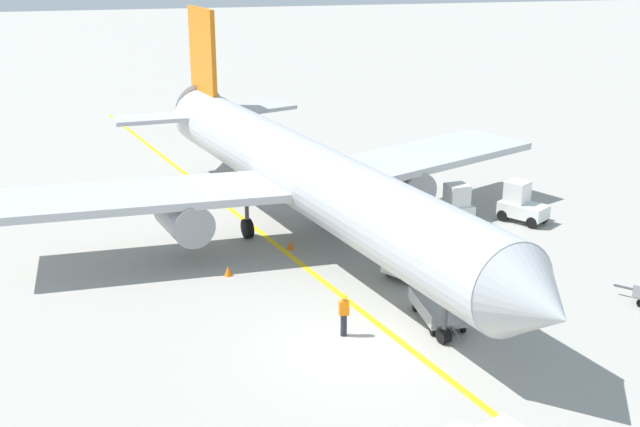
{
  "coord_description": "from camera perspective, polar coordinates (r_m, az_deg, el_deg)",
  "views": [
    {
      "loc": [
        -7.36,
        -25.34,
        14.06
      ],
      "look_at": [
        0.64,
        7.86,
        2.5
      ],
      "focal_mm": 46.03,
      "sensor_mm": 36.0,
      "label": 1
    }
  ],
  "objects": [
    {
      "name": "ground_plane",
      "position": [
        29.9,
        2.37,
        -9.37
      ],
      "size": [
        300.0,
        300.0,
        0.0
      ],
      "primitive_type": "plane",
      "color": "#9E9B93"
    },
    {
      "name": "taxi_line_yellow",
      "position": [
        34.38,
        1.12,
        -5.44
      ],
      "size": [
        18.86,
        77.88,
        0.01
      ],
      "primitive_type": "cube",
      "rotation": [
        0.0,
        0.0,
        0.23
      ],
      "color": "yellow",
      "rests_on": "ground"
    },
    {
      "name": "airliner",
      "position": [
        39.05,
        -1.4,
        2.88
      ],
      "size": [
        27.94,
        34.98,
        10.1
      ],
      "color": "#B2B5BA",
      "rests_on": "ground"
    },
    {
      "name": "baggage_tug_near_wing",
      "position": [
        43.63,
        13.8,
        0.63
      ],
      "size": [
        2.43,
        2.71,
        2.1
      ],
      "color": "silver",
      "rests_on": "ground"
    },
    {
      "name": "baggage_tug_by_cargo_door",
      "position": [
        42.5,
        9.14,
        0.45
      ],
      "size": [
        2.53,
        1.56,
        2.1
      ],
      "color": "silver",
      "rests_on": "ground"
    },
    {
      "name": "belt_loader_forward_hold",
      "position": [
        36.31,
        6.95,
        -2.9
      ],
      "size": [
        4.89,
        3.74,
        2.59
      ],
      "color": "silver",
      "rests_on": "ground"
    },
    {
      "name": "baggage_cart_loaded",
      "position": [
        31.95,
        8.26,
        -6.69
      ],
      "size": [
        1.66,
        3.79,
        0.94
      ],
      "color": "#A5A5A8",
      "rests_on": "ground"
    },
    {
      "name": "ground_crew_marshaller",
      "position": [
        30.4,
        1.67,
        -6.94
      ],
      "size": [
        0.36,
        0.24,
        1.7
      ],
      "color": "#26262D",
      "rests_on": "ground"
    },
    {
      "name": "safety_cone_nose_left",
      "position": [
        38.85,
        -2.08,
        -2.19
      ],
      "size": [
        0.36,
        0.36,
        0.44
      ],
      "primitive_type": "cone",
      "color": "orange",
      "rests_on": "ground"
    },
    {
      "name": "safety_cone_nose_right",
      "position": [
        36.06,
        -6.4,
        -3.99
      ],
      "size": [
        0.36,
        0.36,
        0.44
      ],
      "primitive_type": "cone",
      "color": "orange",
      "rests_on": "ground"
    }
  ]
}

